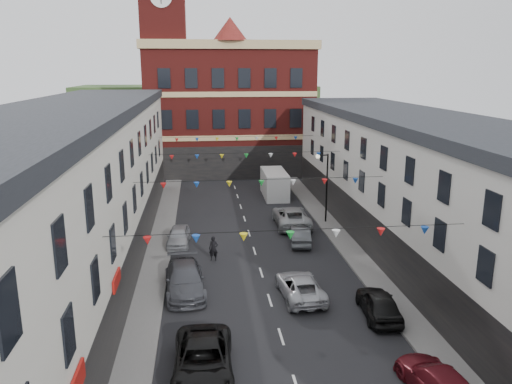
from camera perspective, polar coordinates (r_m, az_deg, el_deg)
name	(u,v)px	position (r m, az deg, el deg)	size (l,w,h in m)	color
ground	(270,300)	(29.17, 1.59, -12.27)	(160.00, 160.00, 0.00)	black
pavement_left	(150,290)	(30.87, -11.98, -10.90)	(1.80, 64.00, 0.15)	#605E5B
pavement_right	(375,279)	(32.49, 13.39, -9.67)	(1.80, 64.00, 0.15)	#605E5B
terrace_left	(52,212)	(29.07, -22.31, -2.15)	(8.40, 56.00, 10.70)	beige
terrace_right	(464,208)	(32.08, 22.71, -1.67)	(8.40, 56.00, 9.70)	beige
civic_building	(228,107)	(64.13, -3.16, 9.69)	(20.60, 13.30, 18.50)	maroon
clock_tower	(165,50)	(61.05, -10.40, 15.66)	(5.60, 5.60, 30.00)	maroon
distant_hill	(198,115)	(88.25, -6.70, 8.74)	(40.00, 14.00, 10.00)	#284B23
street_lamp	(324,179)	(42.17, 7.80, 1.53)	(1.10, 0.36, 6.00)	black
car_left_c	(203,361)	(22.56, -6.07, -18.63)	(2.55, 5.52, 1.53)	black
car_left_d	(185,279)	(30.11, -8.13, -9.86)	(2.24, 5.52, 1.60)	#47484F
car_left_e	(179,236)	(37.89, -8.83, -5.01)	(1.61, 4.00, 1.36)	#93969C
car_right_c	(439,383)	(22.55, 20.14, -19.77)	(1.91, 4.70, 1.36)	maroon
car_right_d	(379,304)	(27.92, 13.87, -12.29)	(1.73, 4.31, 1.47)	black
car_right_e	(300,235)	(37.86, 5.07, -4.93)	(1.42, 4.07, 1.34)	#474A4E
car_right_f	(291,216)	(41.96, 4.06, -2.79)	(2.73, 5.91, 1.64)	#9FA2A4
moving_car	(300,286)	(29.38, 5.07, -10.68)	(2.22, 4.82, 1.34)	#B3B4BA
white_van	(274,184)	(51.38, 2.12, 0.94)	(2.29, 5.96, 2.64)	silver
pedestrian	(213,249)	(34.54, -4.88, -6.47)	(0.63, 0.41, 1.72)	black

